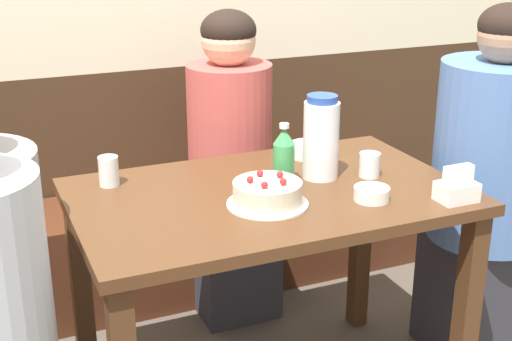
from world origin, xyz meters
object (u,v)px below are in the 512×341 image
at_px(glass_water_tall, 370,165).
at_px(person_dark_striped, 230,175).
at_px(soju_bottle, 284,156).
at_px(glass_tumbler_short, 109,171).
at_px(water_pitcher, 321,138).
at_px(bowl_rice_small, 372,194).
at_px(person_grey_tee, 488,187).
at_px(birthday_cake, 267,194).
at_px(bench_seat, 187,242).
at_px(bowl_soup_white, 310,150).
at_px(napkin_holder, 457,188).

xyz_separation_m(glass_water_tall, person_dark_striped, (-0.22, 0.63, -0.21)).
xyz_separation_m(soju_bottle, person_dark_striped, (0.05, 0.58, -0.27)).
distance_m(soju_bottle, glass_tumbler_short, 0.52).
relative_size(glass_water_tall, person_dark_striped, 0.06).
relative_size(water_pitcher, glass_tumbler_short, 2.87).
xyz_separation_m(soju_bottle, bowl_rice_small, (0.18, -0.22, -0.07)).
xyz_separation_m(person_grey_tee, person_dark_striped, (-0.71, 0.61, -0.06)).
bearing_deg(glass_water_tall, person_dark_striped, 109.52).
distance_m(person_grey_tee, person_dark_striped, 0.94).
bearing_deg(water_pitcher, person_dark_striped, 97.77).
bearing_deg(bowl_rice_small, soju_bottle, 129.15).
bearing_deg(person_dark_striped, birthday_cake, -12.83).
xyz_separation_m(bench_seat, birthday_cake, (-0.05, -0.93, 0.57)).
bearing_deg(bowl_rice_small, bowl_soup_white, 87.20).
distance_m(napkin_holder, person_dark_striped, 0.98).
bearing_deg(person_dark_striped, bowl_rice_small, 8.91).
relative_size(soju_bottle, bowl_soup_white, 1.28).
height_order(napkin_holder, glass_tumbler_short, napkin_holder).
distance_m(soju_bottle, napkin_holder, 0.51).
height_order(soju_bottle, napkin_holder, soju_bottle).
distance_m(napkin_holder, glass_water_tall, 0.29).
relative_size(bowl_rice_small, person_grey_tee, 0.08).
xyz_separation_m(napkin_holder, bowl_rice_small, (-0.22, 0.10, -0.02)).
height_order(bench_seat, bowl_rice_small, bowl_rice_small).
distance_m(birthday_cake, napkin_holder, 0.54).
height_order(bowl_soup_white, glass_tumbler_short, glass_tumbler_short).
bearing_deg(soju_bottle, birthday_cake, -130.34).
bearing_deg(bowl_soup_white, birthday_cake, -132.52).
distance_m(bench_seat, birthday_cake, 1.09).
xyz_separation_m(water_pitcher, person_dark_striped, (-0.08, 0.57, -0.30)).
xyz_separation_m(bowl_rice_small, person_dark_striped, (-0.12, 0.80, -0.20)).
distance_m(bowl_soup_white, person_dark_striped, 0.45).
xyz_separation_m(birthday_cake, glass_water_tall, (0.38, 0.09, 0.00)).
relative_size(bowl_soup_white, bowl_rice_small, 1.44).
distance_m(glass_tumbler_short, person_dark_striped, 0.70).
bearing_deg(soju_bottle, bowl_rice_small, -50.85).
height_order(bench_seat, birthday_cake, birthday_cake).
xyz_separation_m(birthday_cake, person_dark_striped, (0.16, 0.71, -0.21)).
bearing_deg(napkin_holder, bowl_rice_small, 155.75).
relative_size(bench_seat, soju_bottle, 11.45).
relative_size(bowl_rice_small, person_dark_striped, 0.09).
bearing_deg(water_pitcher, birthday_cake, -149.72).
distance_m(bowl_soup_white, bowl_rice_small, 0.42).
height_order(bench_seat, water_pitcher, water_pitcher).
height_order(napkin_holder, person_dark_striped, person_dark_striped).
bearing_deg(bowl_rice_small, glass_tumbler_short, 148.24).
bearing_deg(glass_tumbler_short, water_pitcher, -16.76).
relative_size(water_pitcher, bowl_soup_white, 1.76).
relative_size(bench_seat, person_dark_striped, 1.81).
xyz_separation_m(bench_seat, water_pitcher, (0.19, -0.78, 0.66)).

